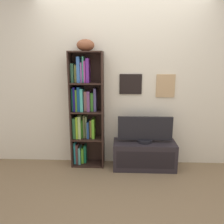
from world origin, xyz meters
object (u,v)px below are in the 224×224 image
(football, at_px, (86,45))
(tv_stand, at_px, (144,155))
(television, at_px, (145,130))
(bookshelf, at_px, (85,110))

(football, height_order, tv_stand, football)
(football, distance_m, tv_stand, 1.84)
(television, bearing_deg, tv_stand, -90.00)
(tv_stand, bearing_deg, football, 175.67)
(bookshelf, distance_m, football, 0.95)
(bookshelf, bearing_deg, television, -5.99)
(football, xyz_separation_m, tv_stand, (0.87, -0.07, -1.62))
(bookshelf, height_order, television, bookshelf)
(football, height_order, television, football)
(bookshelf, distance_m, tv_stand, 1.14)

